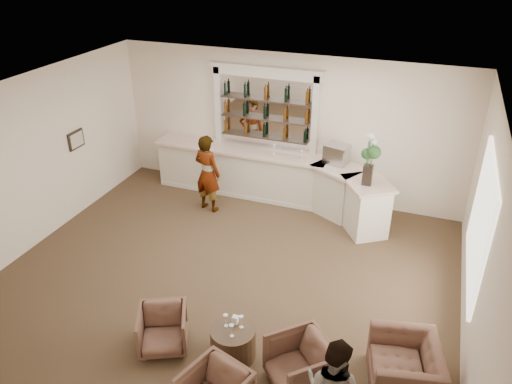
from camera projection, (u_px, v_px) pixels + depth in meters
ground at (228, 275)px, 9.10m from camera, size 8.00×8.00×0.00m
room_shell at (249, 144)px, 8.55m from camera, size 8.04×7.02×3.32m
bar_counter at (273, 178)px, 11.36m from camera, size 5.72×1.80×1.14m
back_bar_alcove at (265, 109)px, 11.13m from camera, size 2.64×0.25×3.00m
cocktail_table at (233, 342)px, 7.28m from camera, size 0.67×0.67×0.50m
sommelier at (208, 173)px, 10.87m from camera, size 0.72×0.56×1.76m
armchair_left at (163, 329)px, 7.41m from camera, size 0.95×0.96×0.66m
armchair_right at (300, 365)px, 6.75m from camera, size 1.14×1.14×0.74m
armchair_far at (405, 366)px, 6.77m from camera, size 1.13×1.22×0.68m
espresso_machine at (337, 154)px, 10.62m from camera, size 0.56×0.51×0.42m
flower_vase at (370, 156)px, 9.56m from camera, size 0.28×0.28×1.07m
wine_glass_bar_left at (302, 155)px, 10.83m from camera, size 0.07×0.07×0.21m
wine_glass_bar_right at (274, 149)px, 11.14m from camera, size 0.07×0.07×0.21m
wine_glass_tbl_a at (226, 320)px, 7.18m from camera, size 0.07×0.07×0.21m
wine_glass_tbl_b at (241, 322)px, 7.15m from camera, size 0.07×0.07×0.21m
wine_glass_tbl_c at (232, 331)px, 7.00m from camera, size 0.07×0.07×0.21m
napkin_holder at (235, 320)px, 7.26m from camera, size 0.08×0.08×0.12m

